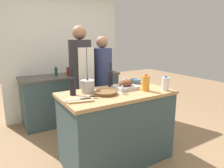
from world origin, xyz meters
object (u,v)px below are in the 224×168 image
object	(u,v)px
cutting_board	(80,99)
wine_glass_left	(125,79)
juice_jug	(146,83)
milk_jug	(165,84)
mixing_bowl	(135,81)
roasting_pan	(126,85)
condiment_bottle_tall	(68,72)
knife_paring	(89,96)
knife_chef	(78,99)
stock_pot	(88,86)
wine_bottle_dark	(111,77)
wine_glass_right	(122,87)
condiment_bottle_short	(56,72)
wicker_basket	(106,92)
person_cook_aproned	(81,78)
wine_bottle_green	(73,85)
person_cook_guest	(102,81)
stand_mixer	(91,65)

from	to	relation	value
cutting_board	wine_glass_left	world-z (taller)	wine_glass_left
juice_jug	milk_jug	bearing A→B (deg)	-28.46
mixing_bowl	juice_jug	xyz separation A→B (m)	(-0.17, -0.42, 0.06)
roasting_pan	condiment_bottle_tall	xyz separation A→B (m)	(-0.27, 1.44, 0.00)
mixing_bowl	knife_paring	xyz separation A→B (m)	(-0.93, -0.34, -0.01)
knife_chef	condiment_bottle_tall	xyz separation A→B (m)	(0.46, 1.62, 0.03)
stock_pot	wine_bottle_dark	world-z (taller)	wine_bottle_dark
wine_glass_right	condiment_bottle_short	world-z (taller)	condiment_bottle_short
roasting_pan	condiment_bottle_short	distance (m)	1.64
wicker_basket	knife_chef	bearing A→B (deg)	-167.97
mixing_bowl	person_cook_aproned	world-z (taller)	person_cook_aproned
juice_jug	condiment_bottle_short	world-z (taller)	juice_jug
wine_bottle_green	person_cook_aproned	world-z (taller)	person_cook_aproned
stock_pot	milk_jug	bearing A→B (deg)	-26.36
condiment_bottle_short	knife_paring	bearing A→B (deg)	-94.44
milk_jug	wine_bottle_green	bearing A→B (deg)	159.26
wicker_basket	condiment_bottle_tall	distance (m)	1.53
person_cook_aproned	milk_jug	bearing A→B (deg)	-66.19
wicker_basket	wine_glass_left	bearing A→B (deg)	32.27
person_cook_guest	condiment_bottle_tall	bearing A→B (deg)	121.83
knife_chef	person_cook_guest	xyz separation A→B (m)	(0.81, 0.94, -0.05)
knife_paring	condiment_bottle_tall	xyz separation A→B (m)	(0.32, 1.57, 0.03)
milk_jug	wine_bottle_dark	world-z (taller)	wine_bottle_dark
cutting_board	condiment_bottle_short	world-z (taller)	condiment_bottle_short
wine_bottle_dark	person_cook_aproned	distance (m)	0.55
stand_mixer	person_cook_guest	distance (m)	0.85
stock_pot	wine_bottle_dark	size ratio (longest dim) A/B	0.54
wine_bottle_dark	person_cook_aproned	size ratio (longest dim) A/B	0.19
juice_jug	stand_mixer	xyz separation A→B (m)	(0.10, 1.78, 0.03)
condiment_bottle_tall	person_cook_guest	xyz separation A→B (m)	(0.35, -0.67, -0.08)
stock_pot	person_cook_guest	bearing A→B (deg)	49.19
roasting_pan	stand_mixer	size ratio (longest dim) A/B	0.83
wine_glass_right	condiment_bottle_tall	world-z (taller)	condiment_bottle_tall
knife_chef	knife_paring	bearing A→B (deg)	18.01
stock_pot	milk_jug	world-z (taller)	milk_jug
stand_mixer	knife_chef	bearing A→B (deg)	-119.74
stand_mixer	condiment_bottle_tall	world-z (taller)	stand_mixer
mixing_bowl	roasting_pan	bearing A→B (deg)	-146.87
mixing_bowl	wine_bottle_green	bearing A→B (deg)	-172.88
wine_bottle_dark	person_cook_aproned	bearing A→B (deg)	115.50
mixing_bowl	condiment_bottle_short	world-z (taller)	condiment_bottle_short
mixing_bowl	juice_jug	distance (m)	0.46
stock_pot	condiment_bottle_short	size ratio (longest dim) A/B	1.03
wine_bottle_green	wine_glass_right	size ratio (longest dim) A/B	2.80
knife_paring	stand_mixer	size ratio (longest dim) A/B	0.57
juice_jug	knife_paring	size ratio (longest dim) A/B	1.03
cutting_board	person_cook_guest	distance (m)	1.20
roasting_pan	wicker_basket	world-z (taller)	roasting_pan
stock_pot	condiment_bottle_tall	bearing A→B (deg)	80.61
mixing_bowl	wine_glass_right	distance (m)	0.63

